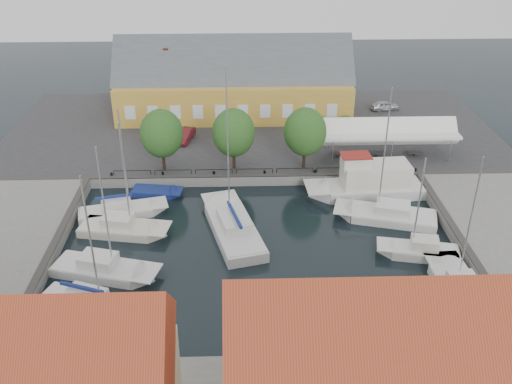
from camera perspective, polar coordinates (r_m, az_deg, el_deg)
ground at (r=47.50m, az=0.23°, el=-5.03°), size 140.00×140.00×0.00m
north_quay at (r=67.70m, az=-0.46°, el=6.09°), size 56.00×26.00×1.00m
quay_edge_fittings at (r=51.00m, az=0.07°, el=-1.10°), size 56.00×24.72×0.40m
warehouse at (r=71.39m, az=-2.70°, el=10.61°), size 28.56×14.00×9.55m
tent_canopy at (r=60.61m, az=13.15°, el=5.84°), size 14.00×4.00×2.83m
quay_trees at (r=55.85m, az=-2.26°, el=5.95°), size 18.20×4.20×6.30m
car_silver at (r=74.51m, az=12.77°, el=8.41°), size 3.69×1.84×1.21m
car_red at (r=64.07m, az=-7.11°, el=5.65°), size 2.25×4.16×1.30m
center_sailboat at (r=48.61m, az=-2.32°, el=-3.69°), size 5.88×11.37×14.82m
trawler at (r=55.23m, az=11.21°, el=0.71°), size 11.52×3.99×5.00m
east_boat_a at (r=51.80m, az=13.03°, el=-2.43°), size 9.34×5.29×12.61m
east_boat_b at (r=47.57m, az=16.06°, el=-5.87°), size 6.75×3.41×9.16m
east_boat_c at (r=44.14m, az=19.88°, el=-9.54°), size 3.22×9.04×11.29m
west_boat_a at (r=52.53m, az=-13.35°, el=-2.00°), size 8.17×4.08×10.62m
west_boat_b at (r=49.89m, az=-13.19°, el=-3.73°), size 8.02×3.92×10.64m
west_boat_c at (r=45.25m, az=-14.99°, el=-7.65°), size 8.63×4.72×11.26m
west_boat_d at (r=41.90m, az=-16.14°, el=-11.12°), size 8.69×5.32×11.30m
launch_sw at (r=40.35m, az=-18.66°, el=-13.69°), size 4.77×4.76×0.98m
launch_nw at (r=55.45m, az=-9.95°, el=-0.13°), size 5.13×2.71×0.88m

